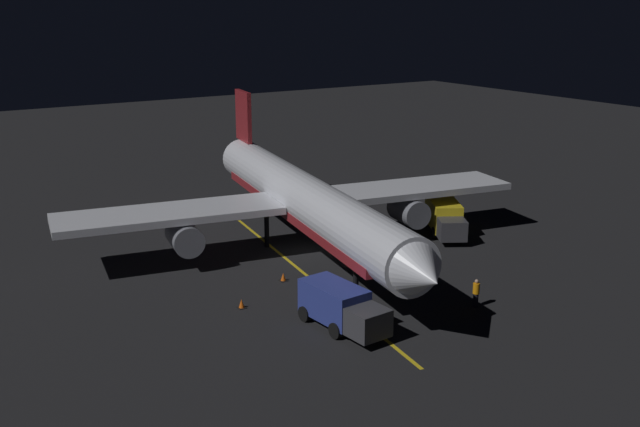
{
  "coord_description": "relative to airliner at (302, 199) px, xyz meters",
  "views": [
    {
      "loc": [
        26.56,
        43.7,
        17.52
      ],
      "look_at": [
        0.0,
        2.0,
        3.5
      ],
      "focal_mm": 41.82,
      "sensor_mm": 36.0,
      "label": 1
    }
  ],
  "objects": [
    {
      "name": "ground_crew_worker",
      "position": [
        -3.38,
        14.44,
        -3.02
      ],
      "size": [
        0.4,
        0.4,
        1.74
      ],
      "color": "black",
      "rests_on": "ground_plane"
    },
    {
      "name": "traffic_cone_near_right",
      "position": [
        8.5,
        7.09,
        -3.66
      ],
      "size": [
        0.5,
        0.5,
        0.55
      ],
      "color": "#EA590F",
      "rests_on": "ground_plane"
    },
    {
      "name": "apron_guide_stripe",
      "position": [
        2.38,
        4.6,
        -3.91
      ],
      "size": [
        4.35,
        28.53,
        0.01
      ],
      "primitive_type": "cube",
      "rotation": [
        0.0,
        0.0,
        -0.14
      ],
      "color": "gold",
      "rests_on": "ground_plane"
    },
    {
      "name": "traffic_cone_near_left",
      "position": [
        4.18,
        4.52,
        -3.66
      ],
      "size": [
        0.5,
        0.5,
        0.55
      ],
      "color": "#EA590F",
      "rests_on": "ground_plane"
    },
    {
      "name": "catering_truck",
      "position": [
        -11.58,
        2.41,
        -2.58
      ],
      "size": [
        5.02,
        6.67,
        2.58
      ],
      "color": "gold",
      "rests_on": "ground_plane"
    },
    {
      "name": "ground_plane",
      "position": [
        0.11,
        0.6,
        -4.01
      ],
      "size": [
        180.0,
        180.0,
        0.2
      ],
      "primitive_type": "cube",
      "color": "black"
    },
    {
      "name": "baggage_truck",
      "position": [
        5.16,
        12.68,
        -2.67
      ],
      "size": [
        2.6,
        6.0,
        2.42
      ],
      "color": "navy",
      "rests_on": "ground_plane"
    },
    {
      "name": "airliner",
      "position": [
        0.0,
        0.0,
        0.0
      ],
      "size": [
        34.55,
        37.2,
        10.19
      ],
      "color": "silver",
      "rests_on": "ground_plane"
    }
  ]
}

